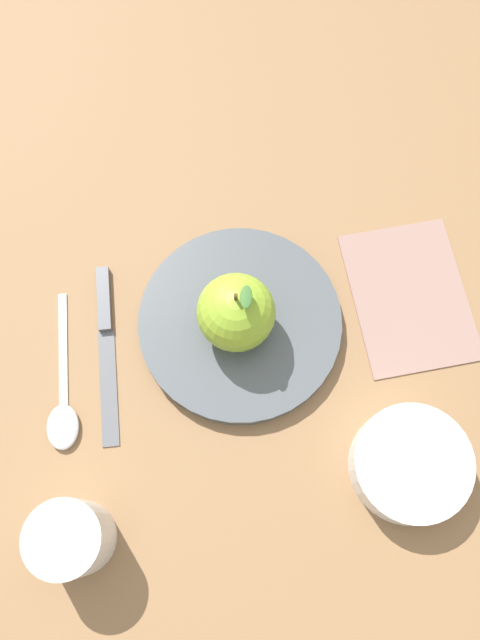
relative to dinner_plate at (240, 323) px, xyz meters
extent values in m
plane|color=olive|center=(-0.01, -0.02, -0.01)|extent=(2.40, 2.40, 0.00)
cylinder|color=#4C5156|center=(0.00, 0.00, 0.00)|extent=(0.22, 0.22, 0.02)
torus|color=#4C5156|center=(0.00, 0.00, 0.00)|extent=(0.22, 0.22, 0.01)
sphere|color=#8CB22D|center=(0.00, 0.00, 0.05)|extent=(0.08, 0.08, 0.08)
cylinder|color=#4C3319|center=(0.00, 0.00, 0.09)|extent=(0.00, 0.00, 0.01)
ellipsoid|color=#386628|center=(0.01, 0.00, 0.10)|extent=(0.01, 0.02, 0.00)
cylinder|color=white|center=(0.19, -0.14, 0.01)|extent=(0.12, 0.12, 0.04)
torus|color=white|center=(0.19, -0.14, 0.03)|extent=(0.12, 0.12, 0.01)
cylinder|color=#BBBBBD|center=(0.19, -0.14, 0.02)|extent=(0.10, 0.10, 0.01)
cylinder|color=white|center=(-0.14, -0.24, 0.03)|extent=(0.07, 0.07, 0.08)
torus|color=white|center=(-0.14, -0.24, 0.07)|extent=(0.07, 0.07, 0.01)
cylinder|color=#A4A4A6|center=(-0.14, -0.24, 0.06)|extent=(0.06, 0.06, 0.01)
cube|color=#59595E|center=(-0.13, -0.08, -0.01)|extent=(0.04, 0.13, 0.00)
cube|color=#59595E|center=(-0.15, 0.02, -0.01)|extent=(0.03, 0.08, 0.01)
ellipsoid|color=silver|center=(-0.17, -0.13, 0.00)|extent=(0.04, 0.05, 0.01)
cube|color=silver|center=(-0.19, -0.04, -0.01)|extent=(0.03, 0.13, 0.01)
cube|color=gray|center=(0.19, 0.05, -0.01)|extent=(0.17, 0.20, 0.00)
camera|label=1|loc=(0.02, -0.21, 0.67)|focal=36.00mm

